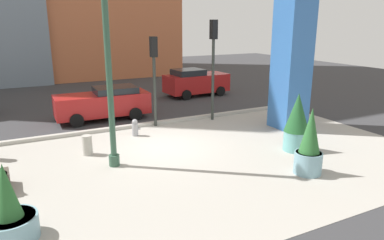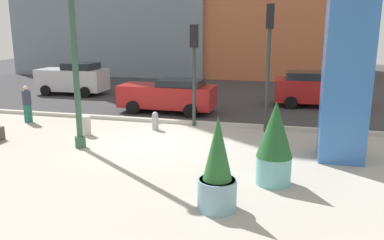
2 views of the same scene
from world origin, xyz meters
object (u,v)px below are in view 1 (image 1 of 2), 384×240
art_pillar_blue (292,61)px  car_far_lane (104,103)px  fire_hydrant (135,128)px  car_curb_west (196,82)px  potted_plant_near_right (297,122)px  traffic_light_corner (213,54)px  potted_plant_near_left (309,146)px  traffic_light_far_side (154,66)px  lamp_post (108,54)px  potted_plant_by_pillar (9,215)px  concrete_bollard (87,145)px

art_pillar_blue → car_far_lane: size_ratio=1.34×
fire_hydrant → car_far_lane: (-0.50, 3.38, 0.47)m
car_far_lane → car_curb_west: (6.89, 3.23, 0.07)m
potted_plant_near_right → traffic_light_corner: bearing=96.1°
potted_plant_near_left → car_curb_west: 13.23m
art_pillar_blue → traffic_light_far_side: size_ratio=1.49×
lamp_post → car_far_lane: 7.01m
lamp_post → art_pillar_blue: (8.47, 0.94, -0.70)m
traffic_light_corner → potted_plant_by_pillar: bearing=-143.4°
art_pillar_blue → fire_hydrant: bearing=164.1°
potted_plant_near_left → fire_hydrant: size_ratio=2.92×
art_pillar_blue → potted_plant_by_pillar: size_ratio=3.33×
traffic_light_corner → traffic_light_far_side: 3.00m
potted_plant_near_left → traffic_light_corner: bearing=85.3°
lamp_post → potted_plant_near_left: lamp_post is taller
potted_plant_near_left → concrete_bollard: bearing=140.4°
lamp_post → concrete_bollard: bearing=111.9°
traffic_light_corner → concrete_bollard: bearing=-161.7°
car_far_lane → potted_plant_by_pillar: bearing=-115.1°
traffic_light_far_side → art_pillar_blue: bearing=-28.6°
lamp_post → car_far_lane: lamp_post is taller
car_curb_west → potted_plant_by_pillar: bearing=-131.8°
potted_plant_by_pillar → traffic_light_far_side: 9.70m
potted_plant_near_right → traffic_light_corner: (-0.56, 5.31, 2.13)m
fire_hydrant → traffic_light_far_side: (1.34, 1.04, 2.44)m
traffic_light_far_side → car_far_lane: size_ratio=0.90×
fire_hydrant → traffic_light_far_side: traffic_light_far_side is taller
art_pillar_blue → traffic_light_corner: bearing=132.3°
concrete_bollard → car_curb_west: 11.82m
lamp_post → potted_plant_near_left: size_ratio=3.53×
potted_plant_near_left → lamp_post: bearing=147.2°
traffic_light_far_side → traffic_light_corner: bearing=-4.7°
fire_hydrant → traffic_light_corner: bearing=10.5°
potted_plant_by_pillar → traffic_light_corner: size_ratio=0.38×
potted_plant_near_right → car_curb_west: (1.53, 11.13, -0.22)m
lamp_post → potted_plant_by_pillar: bearing=-135.2°
lamp_post → potted_plant_near_left: bearing=-32.8°
art_pillar_blue → potted_plant_near_left: (-3.06, -4.42, -2.14)m
potted_plant_near_right → traffic_light_far_side: 6.79m
lamp_post → potted_plant_near_right: lamp_post is taller
traffic_light_corner → car_far_lane: 5.96m
lamp_post → potted_plant_near_right: (6.56, -1.65, -2.66)m
art_pillar_blue → car_far_lane: bearing=143.9°
potted_plant_by_pillar → concrete_bollard: 5.35m
concrete_bollard → traffic_light_far_side: size_ratio=0.18×
potted_plant_by_pillar → art_pillar_blue: bearing=19.5°
potted_plant_near_right → concrete_bollard: bearing=156.4°
potted_plant_near_right → lamp_post: bearing=165.9°
lamp_post → concrete_bollard: 3.76m
art_pillar_blue → potted_plant_by_pillar: 12.63m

